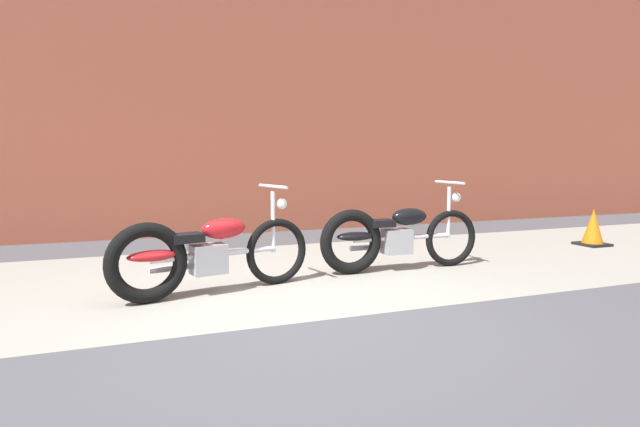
% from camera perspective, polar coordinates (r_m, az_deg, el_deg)
% --- Properties ---
extents(ground_plane, '(80.00, 80.00, 0.00)m').
position_cam_1_polar(ground_plane, '(4.08, -0.31, -12.13)').
color(ground_plane, '#47474C').
extents(sidewalk_slab, '(36.00, 3.50, 0.01)m').
position_cam_1_polar(sidewalk_slab, '(5.69, -6.42, -6.85)').
color(sidewalk_slab, gray).
rests_on(sidewalk_slab, ground).
extents(brick_building_wall, '(36.00, 0.50, 5.88)m').
position_cam_1_polar(brick_building_wall, '(9.09, -12.16, 16.55)').
color(brick_building_wall, brown).
rests_on(brick_building_wall, ground).
extents(motorcycle_red, '(1.98, 0.69, 1.03)m').
position_cam_1_polar(motorcycle_red, '(4.85, -13.43, -4.47)').
color(motorcycle_red, black).
rests_on(motorcycle_red, ground).
extents(motorcycle_black, '(2.01, 0.58, 1.03)m').
position_cam_1_polar(motorcycle_black, '(5.82, 8.02, -2.63)').
color(motorcycle_black, black).
rests_on(motorcycle_black, ground).
extents(traffic_cone, '(0.40, 0.40, 0.55)m').
position_cam_1_polar(traffic_cone, '(8.52, 28.58, -1.55)').
color(traffic_cone, orange).
rests_on(traffic_cone, ground).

